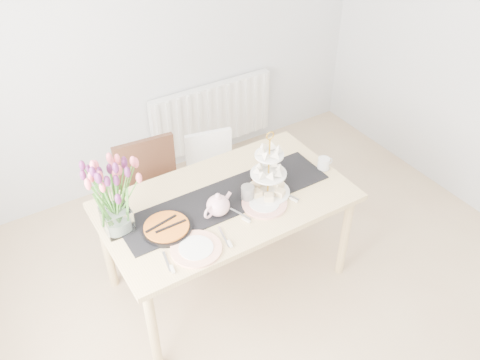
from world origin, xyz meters
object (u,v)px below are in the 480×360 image
radiator (212,115)px  tulip_vase (111,188)px  chair_white (213,173)px  teapot (218,205)px  cream_jug (324,164)px  tart_tin (167,228)px  cake_stand (268,179)px  plate_left (196,249)px  dining_table (227,208)px  mug_orange (259,177)px  chair_brown (153,192)px  mug_grey (248,193)px  plate_right (264,204)px

radiator → tulip_vase: tulip_vase is taller
chair_white → teapot: size_ratio=3.23×
cream_jug → tart_tin: 1.19m
cake_stand → plate_left: bearing=-162.3°
dining_table → tulip_vase: tulip_vase is taller
radiator → cake_stand: cake_stand is taller
tart_tin → mug_orange: (0.72, 0.09, 0.03)m
dining_table → chair_brown: chair_brown is taller
radiator → dining_table: 1.57m
tulip_vase → cake_stand: size_ratio=1.40×
radiator → plate_left: bearing=-121.7°
radiator → mug_orange: (-0.40, -1.37, 0.35)m
teapot → plate_left: size_ratio=0.78×
cake_stand → teapot: size_ratio=1.82×
radiator → teapot: (-0.79, -1.50, 0.37)m
dining_table → mug_orange: (0.27, 0.03, 0.13)m
cream_jug → mug_orange: size_ratio=0.84×
cream_jug → mug_grey: 0.62m
tulip_vase → plate_right: 0.96m
radiator → cake_stand: 1.61m
chair_brown → tulip_vase: 0.84m
cream_jug → plate_right: size_ratio=0.29×
cake_stand → plate_right: 0.16m
cake_stand → tart_tin: (-0.71, 0.03, -0.10)m
mug_grey → teapot: bearing=145.6°
cream_jug → chair_white: bearing=129.0°
tulip_vase → plate_left: size_ratio=1.98×
dining_table → mug_grey: bearing=-33.1°
plate_right → chair_white: bearing=84.1°
dining_table → chair_white: bearing=68.4°
plate_left → teapot: bearing=37.0°
radiator → plate_left: plate_left is taller
tulip_vase → mug_grey: bearing=-12.0°
teapot → chair_white: bearing=44.9°
chair_white → teapot: (-0.38, -0.76, 0.39)m
chair_brown → teapot: 0.76m
teapot → plate_left: 0.33m
tart_tin → plate_right: size_ratio=1.05×
chair_brown → mug_grey: bearing=-54.5°
chair_brown → mug_grey: 0.81m
plate_right → tulip_vase: bearing=162.6°
cake_stand → mug_orange: size_ratio=4.27×
mug_orange → plate_right: bearing=-138.4°
chair_brown → radiator: bearing=45.7°
mug_orange → plate_right: size_ratio=0.34×
teapot → mug_grey: bearing=-12.3°
teapot → plate_right: bearing=-32.9°
cream_jug → plate_left: (-1.11, -0.23, -0.03)m
teapot → mug_orange: 0.41m
dining_table → mug_orange: bearing=6.8°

